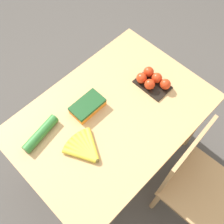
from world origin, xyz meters
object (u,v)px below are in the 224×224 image
(chair, at_px, (194,181))
(banana_bunch, at_px, (85,149))
(carrot_bag, at_px, (87,106))
(cucumber_near, at_px, (41,133))
(tomato_pack, at_px, (152,80))

(chair, distance_m, banana_bunch, 0.70)
(chair, bearing_deg, carrot_bag, 101.90)
(carrot_bag, relative_size, cucumber_near, 0.80)
(chair, bearing_deg, banana_bunch, 122.23)
(banana_bunch, height_order, tomato_pack, tomato_pack)
(tomato_pack, xyz_separation_m, cucumber_near, (0.70, -0.21, -0.01))
(banana_bunch, height_order, carrot_bag, carrot_bag)
(cucumber_near, bearing_deg, chair, 122.42)
(banana_bunch, distance_m, carrot_bag, 0.26)
(chair, distance_m, carrot_bag, 0.79)
(banana_bunch, xyz_separation_m, tomato_pack, (-0.59, -0.03, 0.02))
(banana_bunch, relative_size, tomato_pack, 0.97)
(banana_bunch, relative_size, cucumber_near, 0.83)
(chair, bearing_deg, tomato_pack, 66.29)
(chair, height_order, cucumber_near, chair)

